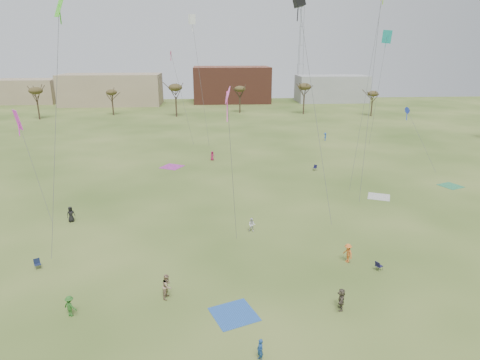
{
  "coord_description": "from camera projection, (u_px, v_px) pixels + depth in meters",
  "views": [
    {
      "loc": [
        -2.89,
        -27.22,
        18.07
      ],
      "look_at": [
        0.0,
        12.0,
        5.5
      ],
      "focal_mm": 30.95,
      "sensor_mm": 36.0,
      "label": 1
    }
  ],
  "objects": [
    {
      "name": "camp_chair_center",
      "position": [
        379.0,
        268.0,
        35.15
      ],
      "size": [
        0.72,
        0.7,
        0.87
      ],
      "rotation": [
        0.0,
        0.0,
        2.07
      ],
      "color": "#171438",
      "rests_on": "ground"
    },
    {
      "name": "building_brick",
      "position": [
        232.0,
        84.0,
        144.09
      ],
      "size": [
        26.0,
        16.0,
        12.0
      ],
      "primitive_type": "cube",
      "color": "brown",
      "rests_on": "ground"
    },
    {
      "name": "flyer_near_right",
      "position": [
        260.0,
        350.0,
        24.88
      ],
      "size": [
        0.53,
        0.63,
        1.46
      ],
      "primitive_type": "imported",
      "rotation": [
        0.0,
        0.0,
        5.1
      ],
      "color": "navy",
      "rests_on": "ground"
    },
    {
      "name": "blanket_plum",
      "position": [
        172.0,
        167.0,
        65.94
      ],
      "size": [
        4.15,
        4.15,
        0.03
      ],
      "primitive_type": "cube",
      "rotation": [
        0.0,
        0.0,
        1.08
      ],
      "color": "#AB349A",
      "rests_on": "ground"
    },
    {
      "name": "flyer_far_b",
      "position": [
        212.0,
        156.0,
        69.58
      ],
      "size": [
        0.9,
        0.8,
        1.55
      ],
      "primitive_type": "imported",
      "rotation": [
        0.0,
        0.0,
        0.52
      ],
      "color": "#981A46",
      "rests_on": "ground"
    },
    {
      "name": "flyer_mid_a",
      "position": [
        71.0,
        214.0,
        44.86
      ],
      "size": [
        1.01,
        0.94,
        1.74
      ],
      "primitive_type": "imported",
      "rotation": [
        0.0,
        0.0,
        0.61
      ],
      "color": "black",
      "rests_on": "ground"
    },
    {
      "name": "blanket_olive",
      "position": [
        451.0,
        186.0,
        56.79
      ],
      "size": [
        3.38,
        3.38,
        0.03
      ],
      "primitive_type": "cube",
      "rotation": [
        0.0,
        0.0,
        1.96
      ],
      "color": "#2F8255",
      "rests_on": "ground"
    },
    {
      "name": "building_tan",
      "position": [
        112.0,
        90.0,
        136.84
      ],
      "size": [
        32.0,
        14.0,
        10.0
      ],
      "primitive_type": "cube",
      "color": "#937F60",
      "rests_on": "ground"
    },
    {
      "name": "kites_aloft",
      "position": [
        242.0,
        30.0,
        51.74
      ],
      "size": [
        64.84,
        57.76,
        24.99
      ],
      "color": "red",
      "rests_on": "ground"
    },
    {
      "name": "tree_line",
      "position": [
        209.0,
        94.0,
        104.37
      ],
      "size": [
        117.44,
        49.32,
        8.91
      ],
      "color": "#3A2B1E",
      "rests_on": "ground"
    },
    {
      "name": "blanket_cream",
      "position": [
        379.0,
        197.0,
        52.65
      ],
      "size": [
        3.51,
        3.51,
        0.03
      ],
      "primitive_type": "cube",
      "rotation": [
        0.0,
        0.0,
        2.72
      ],
      "color": "beige",
      "rests_on": "ground"
    },
    {
      "name": "building_grey",
      "position": [
        331.0,
        89.0,
        145.09
      ],
      "size": [
        24.0,
        12.0,
        9.0
      ],
      "primitive_type": "cube",
      "color": "gray",
      "rests_on": "ground"
    },
    {
      "name": "spectator_mid_e",
      "position": [
        252.0,
        225.0,
        42.47
      ],
      "size": [
        0.82,
        0.69,
        1.47
      ],
      "primitive_type": "imported",
      "rotation": [
        0.0,
        0.0,
        6.07
      ],
      "color": "silver",
      "rests_on": "ground"
    },
    {
      "name": "building_tan_west",
      "position": [
        28.0,
        91.0,
        141.7
      ],
      "size": [
        20.0,
        12.0,
        8.0
      ],
      "primitive_type": "cube",
      "color": "#937F60",
      "rests_on": "ground"
    },
    {
      "name": "flyer_far_c",
      "position": [
        325.0,
        137.0,
        84.47
      ],
      "size": [
        1.07,
        1.21,
        1.62
      ],
      "primitive_type": "imported",
      "rotation": [
        0.0,
        0.0,
        4.14
      ],
      "color": "#224C9C",
      "rests_on": "ground"
    },
    {
      "name": "blanket_blue",
      "position": [
        234.0,
        314.0,
        29.4
      ],
      "size": [
        3.79,
        3.79,
        0.03
      ],
      "primitive_type": "cube",
      "rotation": [
        0.0,
        0.0,
        0.37
      ],
      "color": "#2858B0",
      "rests_on": "ground"
    },
    {
      "name": "spectator_fore_c",
      "position": [
        341.0,
        299.0,
        29.72
      ],
      "size": [
        0.89,
        1.64,
        1.68
      ],
      "primitive_type": "imported",
      "rotation": [
        0.0,
        0.0,
        4.45
      ],
      "color": "brown",
      "rests_on": "ground"
    },
    {
      "name": "flyer_mid_b",
      "position": [
        348.0,
        253.0,
        36.35
      ],
      "size": [
        0.97,
        1.28,
        1.75
      ],
      "primitive_type": "imported",
      "rotation": [
        0.0,
        0.0,
        5.03
      ],
      "color": "orange",
      "rests_on": "ground"
    },
    {
      "name": "camp_chair_left",
      "position": [
        38.0,
        266.0,
        35.43
      ],
      "size": [
        0.71,
        0.72,
        0.87
      ],
      "rotation": [
        0.0,
        0.0,
        0.52
      ],
      "color": "#141D39",
      "rests_on": "ground"
    },
    {
      "name": "flyer_near_center",
      "position": [
        70.0,
        306.0,
        29.02
      ],
      "size": [
        1.17,
        0.97,
        1.58
      ],
      "primitive_type": "imported",
      "rotation": [
        0.0,
        0.0,
        2.68
      ],
      "color": "#296321",
      "rests_on": "ground"
    },
    {
      "name": "radio_tower",
      "position": [
        301.0,
        45.0,
        146.56
      ],
      "size": [
        1.51,
        1.72,
        41.0
      ],
      "color": "#9EA3A8",
      "rests_on": "ground"
    },
    {
      "name": "camp_chair_right",
      "position": [
        315.0,
        169.0,
        63.92
      ],
      "size": [
        0.73,
        0.74,
        0.87
      ],
      "rotation": [
        0.0,
        0.0,
        5.59
      ],
      "color": "#131233",
      "rests_on": "ground"
    },
    {
      "name": "spectator_fore_b",
      "position": [
        167.0,
        286.0,
        31.12
      ],
      "size": [
        0.98,
        1.12,
        1.95
      ],
      "primitive_type": "imported",
      "rotation": [
        0.0,
        0.0,
        1.27
      ],
      "color": "#997C61",
      "rests_on": "ground"
    },
    {
      "name": "ground",
      "position": [
        252.0,
        296.0,
        31.56
      ],
      "size": [
        260.0,
        260.0,
        0.0
      ],
      "primitive_type": "plane",
      "color": "#304D18",
      "rests_on": "ground"
    }
  ]
}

